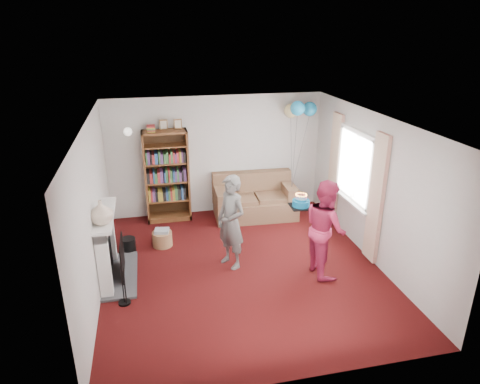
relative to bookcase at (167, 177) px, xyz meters
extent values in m
plane|color=black|center=(1.06, -2.30, -0.93)|extent=(5.00, 5.00, 0.00)
cube|color=silver|center=(1.06, 0.21, 0.32)|extent=(4.50, 0.02, 2.50)
cube|color=silver|center=(-1.20, -2.30, 0.32)|extent=(0.02, 5.00, 2.50)
cube|color=silver|center=(3.32, -2.30, 0.32)|extent=(0.02, 5.00, 2.50)
cube|color=white|center=(1.06, -2.30, 1.58)|extent=(4.50, 5.00, 0.01)
cube|color=#3F3F42|center=(-0.94, -2.10, -0.91)|extent=(0.55, 1.40, 0.04)
cube|color=white|center=(-1.09, -2.65, -0.40)|extent=(0.18, 0.14, 1.06)
cube|color=white|center=(-1.09, -1.55, -0.40)|extent=(0.18, 0.14, 1.06)
cube|color=white|center=(-1.09, -2.10, 0.07)|extent=(0.18, 1.24, 0.16)
cube|color=white|center=(-1.06, -2.10, 0.17)|extent=(0.28, 1.35, 0.05)
cube|color=black|center=(-1.11, -2.10, -0.45)|extent=(0.10, 0.80, 0.86)
cube|color=black|center=(-0.87, -2.10, -0.60)|extent=(0.02, 0.70, 0.60)
cylinder|color=black|center=(-0.84, -2.88, -0.61)|extent=(0.18, 0.18, 0.64)
cylinder|color=black|center=(-0.81, -1.30, -0.80)|extent=(0.26, 0.26, 0.26)
cube|color=white|center=(3.27, -1.70, 1.15)|extent=(0.08, 1.30, 0.08)
cube|color=white|center=(3.27, -1.70, -0.10)|extent=(0.08, 1.30, 0.08)
cube|color=white|center=(3.30, -1.70, 0.52)|extent=(0.01, 1.15, 1.20)
cube|color=white|center=(3.24, -1.70, -0.13)|extent=(0.14, 1.32, 0.04)
cube|color=beige|center=(3.26, -2.52, 0.22)|extent=(0.07, 0.38, 2.20)
cube|color=beige|center=(3.26, -0.88, 0.22)|extent=(0.07, 0.38, 2.20)
cylinder|color=gold|center=(-0.69, 0.15, 0.97)|extent=(0.04, 0.12, 0.04)
sphere|color=white|center=(-0.69, 0.06, 0.95)|extent=(0.16, 0.16, 0.16)
cube|color=#472B14|center=(0.00, 0.16, 0.02)|extent=(0.89, 0.04, 1.88)
cube|color=brown|center=(-0.42, -0.03, 0.02)|extent=(0.04, 0.42, 1.88)
cube|color=brown|center=(0.43, -0.03, 0.02)|extent=(0.04, 0.42, 1.88)
cube|color=brown|center=(0.00, -0.03, 0.94)|extent=(0.89, 0.42, 0.04)
cube|color=brown|center=(0.00, -0.03, -0.88)|extent=(0.89, 0.42, 0.10)
cube|color=brown|center=(0.00, -0.03, -0.48)|extent=(0.81, 0.38, 0.03)
cube|color=brown|center=(0.00, -0.03, -0.08)|extent=(0.81, 0.38, 0.02)
cube|color=brown|center=(0.00, -0.03, 0.31)|extent=(0.81, 0.38, 0.02)
cube|color=brown|center=(0.00, -0.03, 0.66)|extent=(0.81, 0.38, 0.02)
cube|color=maroon|center=(-0.25, -0.05, 1.02)|extent=(0.16, 0.22, 0.12)
cube|color=brown|center=(0.00, 0.02, 1.07)|extent=(0.16, 0.02, 0.20)
cube|color=brown|center=(0.28, 0.02, 1.07)|extent=(0.16, 0.02, 0.20)
cube|color=brown|center=(1.79, -0.30, -0.73)|extent=(1.70, 0.90, 0.40)
cube|color=brown|center=(1.79, 0.03, -0.38)|extent=(1.70, 0.24, 0.70)
cube|color=brown|center=(1.07, -0.30, -0.53)|extent=(0.24, 0.85, 0.55)
cube|color=brown|center=(2.52, -0.30, -0.53)|extent=(0.24, 0.85, 0.55)
cube|color=brown|center=(1.41, -0.38, -0.50)|extent=(0.72, 0.60, 0.12)
cube|color=brown|center=(2.17, -0.38, -0.50)|extent=(0.72, 0.60, 0.12)
cylinder|color=olive|center=(-0.20, -1.21, -0.79)|extent=(0.36, 0.36, 0.27)
cube|color=beige|center=(-0.20, -1.21, -0.62)|extent=(0.25, 0.20, 0.06)
imported|color=black|center=(0.91, -2.14, -0.13)|extent=(0.62, 0.70, 1.60)
imported|color=#AB2246|center=(2.34, -2.67, -0.13)|extent=(0.63, 0.80, 1.60)
cube|color=black|center=(2.03, -2.34, 0.13)|extent=(0.34, 0.34, 0.02)
cylinder|color=#0A577E|center=(2.03, -2.34, 0.19)|extent=(0.28, 0.28, 0.10)
cylinder|color=#0A577E|center=(2.03, -2.34, 0.25)|extent=(0.21, 0.21, 0.04)
cylinder|color=#D05C9C|center=(2.11, -2.34, 0.29)|extent=(0.01, 0.01, 0.09)
sphere|color=orange|center=(2.11, -2.34, 0.34)|extent=(0.02, 0.02, 0.02)
cylinder|color=#D05C9C|center=(2.11, -2.31, 0.29)|extent=(0.01, 0.01, 0.09)
sphere|color=orange|center=(2.11, -2.31, 0.34)|extent=(0.02, 0.02, 0.02)
cylinder|color=#D05C9C|center=(2.09, -2.28, 0.29)|extent=(0.01, 0.01, 0.09)
sphere|color=orange|center=(2.09, -2.28, 0.34)|extent=(0.02, 0.02, 0.02)
cylinder|color=#D05C9C|center=(2.07, -2.26, 0.29)|extent=(0.01, 0.01, 0.09)
sphere|color=orange|center=(2.07, -2.26, 0.34)|extent=(0.02, 0.02, 0.02)
cylinder|color=#D05C9C|center=(2.04, -2.25, 0.29)|extent=(0.01, 0.01, 0.09)
sphere|color=orange|center=(2.04, -2.25, 0.34)|extent=(0.02, 0.02, 0.02)
cylinder|color=#D05C9C|center=(2.01, -2.25, 0.29)|extent=(0.01, 0.01, 0.09)
sphere|color=orange|center=(2.01, -2.25, 0.34)|extent=(0.02, 0.02, 0.02)
cylinder|color=#D05C9C|center=(1.98, -2.27, 0.29)|extent=(0.01, 0.01, 0.09)
sphere|color=orange|center=(1.98, -2.27, 0.34)|extent=(0.02, 0.02, 0.02)
cylinder|color=#D05C9C|center=(1.96, -2.29, 0.29)|extent=(0.01, 0.01, 0.09)
sphere|color=orange|center=(1.96, -2.29, 0.34)|extent=(0.02, 0.02, 0.02)
cylinder|color=#D05C9C|center=(1.95, -2.32, 0.29)|extent=(0.01, 0.01, 0.09)
sphere|color=orange|center=(1.95, -2.32, 0.34)|extent=(0.02, 0.02, 0.02)
cylinder|color=#D05C9C|center=(1.95, -2.35, 0.29)|extent=(0.01, 0.01, 0.09)
sphere|color=orange|center=(1.95, -2.35, 0.34)|extent=(0.02, 0.02, 0.02)
cylinder|color=#D05C9C|center=(1.96, -2.38, 0.29)|extent=(0.01, 0.01, 0.09)
sphere|color=orange|center=(1.96, -2.38, 0.34)|extent=(0.02, 0.02, 0.02)
cylinder|color=#D05C9C|center=(1.98, -2.40, 0.29)|extent=(0.01, 0.01, 0.09)
sphere|color=orange|center=(1.98, -2.40, 0.34)|extent=(0.02, 0.02, 0.02)
cylinder|color=#D05C9C|center=(2.01, -2.42, 0.29)|extent=(0.01, 0.01, 0.09)
sphere|color=orange|center=(2.01, -2.42, 0.34)|extent=(0.02, 0.02, 0.02)
cylinder|color=#D05C9C|center=(2.04, -2.42, 0.29)|extent=(0.01, 0.01, 0.09)
sphere|color=orange|center=(2.04, -2.42, 0.34)|extent=(0.02, 0.02, 0.02)
cylinder|color=#D05C9C|center=(2.07, -2.41, 0.29)|extent=(0.01, 0.01, 0.09)
sphere|color=orange|center=(2.07, -2.41, 0.34)|extent=(0.02, 0.02, 0.02)
cylinder|color=#D05C9C|center=(2.09, -2.39, 0.29)|extent=(0.01, 0.01, 0.09)
sphere|color=orange|center=(2.09, -2.39, 0.34)|extent=(0.02, 0.02, 0.02)
cylinder|color=#D05C9C|center=(2.11, -2.37, 0.29)|extent=(0.01, 0.01, 0.09)
sphere|color=orange|center=(2.11, -2.37, 0.34)|extent=(0.02, 0.02, 0.02)
sphere|color=#3F3F3F|center=(2.52, -0.50, -0.25)|extent=(0.02, 0.02, 0.02)
sphere|color=teal|center=(2.94, -0.17, 1.29)|extent=(0.29, 0.29, 0.29)
sphere|color=#E0D089|center=(2.61, 0.02, 1.23)|extent=(0.29, 0.29, 0.29)
sphere|color=teal|center=(2.61, -0.36, 1.36)|extent=(0.29, 0.29, 0.29)
imported|color=beige|center=(-1.06, -2.45, 0.38)|extent=(0.40, 0.40, 0.36)
camera|label=1|loc=(-0.31, -8.37, 2.88)|focal=32.00mm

